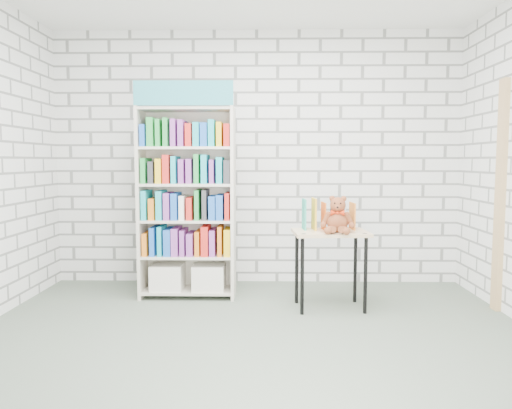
{
  "coord_description": "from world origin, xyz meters",
  "views": [
    {
      "loc": [
        0.1,
        -3.59,
        1.37
      ],
      "look_at": [
        0.01,
        0.95,
        0.97
      ],
      "focal_mm": 35.0,
      "sensor_mm": 36.0,
      "label": 1
    }
  ],
  "objects": [
    {
      "name": "table_books",
      "position": [
        0.69,
        1.08,
        0.87
      ],
      "size": [
        0.48,
        0.24,
        0.28
      ],
      "color": "teal",
      "rests_on": "display_table"
    },
    {
      "name": "ground",
      "position": [
        0.0,
        0.0,
        0.0
      ],
      "size": [
        4.5,
        4.5,
        0.0
      ],
      "primitive_type": "plane",
      "color": "#4F5B4C",
      "rests_on": "ground"
    },
    {
      "name": "door_trim",
      "position": [
        2.23,
        0.95,
        1.05
      ],
      "size": [
        0.05,
        0.12,
        2.1
      ],
      "primitive_type": "cube",
      "color": "tan",
      "rests_on": "ground"
    },
    {
      "name": "bookshelf",
      "position": [
        -0.68,
        1.36,
        0.97
      ],
      "size": [
        0.95,
        0.37,
        2.12
      ],
      "color": "beige",
      "rests_on": "ground"
    },
    {
      "name": "room_shell",
      "position": [
        0.0,
        0.0,
        1.78
      ],
      "size": [
        4.52,
        4.02,
        2.81
      ],
      "color": "silver",
      "rests_on": "ground"
    },
    {
      "name": "display_table",
      "position": [
        0.7,
        0.98,
        0.62
      ],
      "size": [
        0.71,
        0.51,
        0.73
      ],
      "color": "tan",
      "rests_on": "ground"
    },
    {
      "name": "teddy_bear",
      "position": [
        0.75,
        0.88,
        0.86
      ],
      "size": [
        0.31,
        0.29,
        0.33
      ],
      "color": "brown",
      "rests_on": "display_table"
    }
  ]
}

